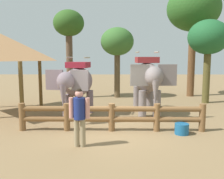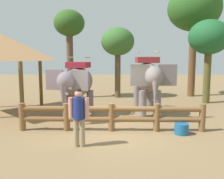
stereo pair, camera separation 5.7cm
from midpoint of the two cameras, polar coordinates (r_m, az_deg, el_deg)
The scene contains 11 objects.
ground_plane at distance 9.62m, azimuth 0.05°, elevation -9.47°, with size 60.00×60.00×0.00m, color olive.
log_fence at distance 9.55m, azimuth 0.06°, elevation -5.83°, with size 7.05×0.30×1.05m.
elephant_near_left at distance 11.71m, azimuth -7.79°, elevation 1.35°, with size 2.01×3.32×2.79m.
elephant_center at distance 12.34m, azimuth 8.20°, elevation 2.33°, with size 2.02×3.55×3.04m.
tourist_woman_in_black at distance 7.88m, azimuth -7.29°, elevation -5.36°, with size 0.65×0.38×1.84m.
thatched_shelter at distance 13.36m, azimuth -23.58°, elevation 8.61°, with size 3.80×3.80×3.88m.
tree_far_left at distance 16.16m, azimuth 21.16°, elevation 10.64°, with size 2.39×2.39×4.95m.
tree_back_center at distance 17.21m, azimuth -9.53°, elevation 13.63°, with size 2.01×2.01×5.82m.
tree_far_right at distance 18.84m, azimuth 18.19°, elevation 16.72°, with size 3.62×3.62×7.58m.
tree_deep_back at distance 17.22m, azimuth 1.41°, elevation 10.44°, with size 2.22×2.22×4.74m.
feed_bucket at distance 9.58m, azimuth 15.62°, elevation -8.59°, with size 0.50×0.50×0.39m.
Camera 2 is at (0.14, -9.20, 2.81)m, focal length 40.43 mm.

